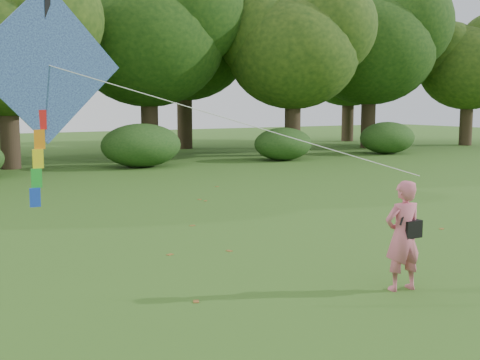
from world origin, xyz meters
TOP-DOWN VIEW (x-y plane):
  - ground at (0.00, 0.00)m, footprint 100.00×100.00m
  - man_kite_flyer at (0.26, -0.24)m, footprint 0.65×0.47m
  - crossbody_bag at (0.37, -0.27)m, footprint 0.43×0.20m
  - flying_kite at (-4.35, 1.67)m, footprint 5.92×2.17m
  - tree_line at (1.67, 22.88)m, footprint 54.70×15.30m
  - shrub_band at (-0.72, 17.60)m, footprint 39.15×3.22m
  - fallen_leaves at (-0.53, 6.66)m, footprint 9.84×11.14m

SIDE VIEW (x-z plane):
  - ground at x=0.00m, z-range 0.00..0.00m
  - fallen_leaves at x=-0.53m, z-range 0.00..0.01m
  - man_kite_flyer at x=0.26m, z-range 0.00..1.65m
  - shrub_band at x=-0.72m, z-range -0.08..1.79m
  - crossbody_bag at x=0.37m, z-range 0.59..1.28m
  - flying_kite at x=-4.35m, z-range 1.74..4.69m
  - tree_line at x=1.67m, z-range 0.86..10.35m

